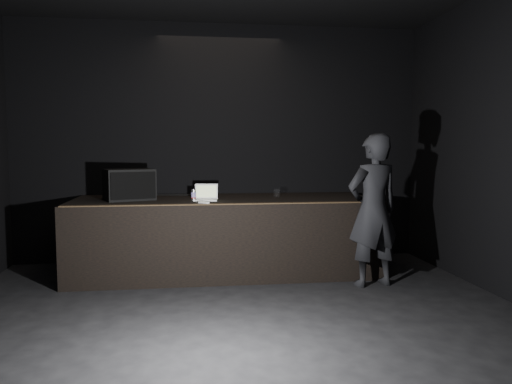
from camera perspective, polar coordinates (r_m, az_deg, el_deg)
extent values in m
plane|color=black|center=(4.33, -0.98, -17.74)|extent=(7.00, 7.00, 0.00)
cube|color=black|center=(7.48, -4.11, 5.57)|extent=(6.00, 0.10, 3.50)
cube|color=black|center=(6.81, -3.65, -4.93)|extent=(4.00, 1.50, 1.00)
cube|color=brown|center=(6.04, -3.21, -1.35)|extent=(3.92, 0.10, 0.01)
cube|color=black|center=(6.72, -14.29, 0.83)|extent=(0.72, 0.61, 0.41)
cube|color=black|center=(6.50, -13.84, 0.70)|extent=(0.54, 0.21, 0.35)
cylinder|color=black|center=(7.27, -11.15, -0.33)|extent=(0.97, 0.18, 0.02)
cube|color=white|center=(6.50, -5.78, -0.91)|extent=(0.32, 0.24, 0.02)
cube|color=silver|center=(6.49, -5.78, -0.83)|extent=(0.26, 0.15, 0.00)
cube|color=white|center=(6.62, -5.70, 0.09)|extent=(0.31, 0.10, 0.19)
cube|color=gold|center=(6.61, -5.70, 0.09)|extent=(0.27, 0.07, 0.16)
cylinder|color=silver|center=(6.45, -7.14, -0.36)|extent=(0.06, 0.06, 0.15)
cylinder|color=#301C9B|center=(6.45, -7.14, -0.32)|extent=(0.06, 0.06, 0.07)
cylinder|color=#A0140E|center=(6.45, -7.13, -0.66)|extent=(0.06, 0.06, 0.01)
cylinder|color=white|center=(6.92, 2.40, -0.11)|extent=(0.09, 0.09, 0.11)
cube|color=white|center=(6.08, -5.99, -1.24)|extent=(0.13, 0.15, 0.03)
imported|color=black|center=(6.20, 13.23, -2.04)|extent=(0.76, 0.58, 1.86)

